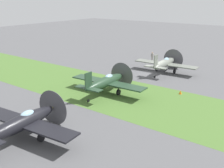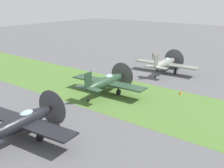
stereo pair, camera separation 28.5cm
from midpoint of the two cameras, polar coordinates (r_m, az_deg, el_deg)
ground_plane at (r=40.08m, az=9.14°, el=2.03°), size 160.00×160.00×0.00m
grass_verge at (r=31.99m, az=0.56°, el=-1.89°), size 120.00×11.00×0.01m
airplane_lead at (r=40.96m, az=11.62°, el=4.35°), size 9.78×7.75×3.49m
airplane_wingman at (r=31.34m, az=-0.91°, el=0.51°), size 9.81×7.78×3.51m
airplane_trail at (r=22.59m, az=-18.32°, el=-7.67°), size 9.91×7.85×3.52m
ground_crew_chief at (r=48.09m, az=9.02°, el=5.84°), size 0.38×0.59×1.73m
runway_marker_cone at (r=32.52m, az=14.73°, el=-1.76°), size 0.36×0.36×0.44m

